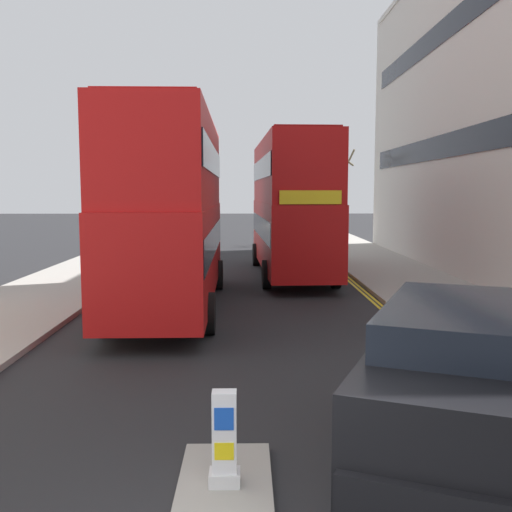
{
  "coord_description": "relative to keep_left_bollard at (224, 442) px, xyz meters",
  "views": [
    {
      "loc": [
        0.26,
        -4.14,
        3.46
      ],
      "look_at": [
        0.5,
        11.0,
        1.8
      ],
      "focal_mm": 41.01,
      "sensor_mm": 36.0,
      "label": 1
    }
  ],
  "objects": [
    {
      "name": "taxi_minivan",
      "position": [
        2.75,
        0.24,
        0.46
      ],
      "size": [
        3.56,
        5.16,
        2.12
      ],
      "color": "black",
      "rests_on": "ground"
    },
    {
      "name": "street_tree_near",
      "position": [
        6.5,
        33.08,
        2.51
      ],
      "size": [
        1.66,
        1.81,
        6.14
      ],
      "color": "#6B6047",
      "rests_on": "sidewalk_right"
    },
    {
      "name": "double_decker_bus_away",
      "position": [
        -1.96,
        10.88,
        2.42
      ],
      "size": [
        2.9,
        10.84,
        5.64
      ],
      "color": "red",
      "rests_on": "ground"
    },
    {
      "name": "sidewalk_right",
      "position": [
        6.5,
        13.71,
        -0.54
      ],
      "size": [
        4.0,
        80.0,
        0.14
      ],
      "primitive_type": "cube",
      "color": "#9E9991",
      "rests_on": "ground"
    },
    {
      "name": "kerb_line_outer",
      "position": [
        4.4,
        11.71,
        -0.6
      ],
      "size": [
        0.1,
        56.0,
        0.01
      ],
      "primitive_type": "cube",
      "color": "yellow",
      "rests_on": "ground"
    },
    {
      "name": "sidewalk_left",
      "position": [
        -6.5,
        13.71,
        -0.54
      ],
      "size": [
        4.0,
        80.0,
        0.14
      ],
      "primitive_type": "cube",
      "color": "#9E9991",
      "rests_on": "ground"
    },
    {
      "name": "double_decker_bus_oncoming",
      "position": [
        2.08,
        17.68,
        2.42
      ],
      "size": [
        3.11,
        10.89,
        5.64
      ],
      "color": "#B20F0F",
      "rests_on": "ground"
    },
    {
      "name": "keep_left_bollard",
      "position": [
        0.0,
        0.0,
        0.0
      ],
      "size": [
        0.36,
        0.28,
        1.11
      ],
      "color": "silver",
      "rests_on": "traffic_island"
    },
    {
      "name": "kerb_line_inner",
      "position": [
        4.24,
        11.71,
        -0.6
      ],
      "size": [
        0.1,
        56.0,
        0.01
      ],
      "primitive_type": "cube",
      "color": "yellow",
      "rests_on": "ground"
    },
    {
      "name": "traffic_island",
      "position": [
        0.0,
        0.0,
        -0.56
      ],
      "size": [
        1.1,
        2.2,
        0.1
      ],
      "primitive_type": "cube",
      "color": "#9E9991",
      "rests_on": "ground"
    }
  ]
}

